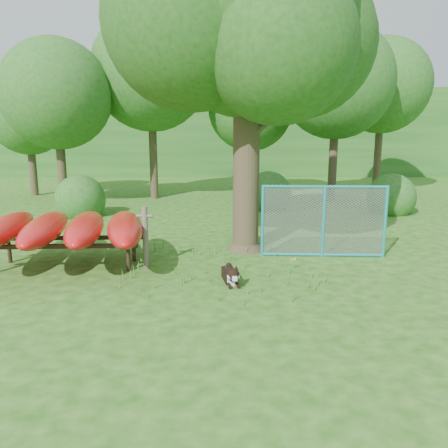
{
  "coord_description": "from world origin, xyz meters",
  "views": [
    {
      "loc": [
        0.17,
        -8.2,
        2.95
      ],
      "look_at": [
        0.2,
        1.2,
        1.0
      ],
      "focal_mm": 35.0,
      "sensor_mm": 36.0,
      "label": 1
    }
  ],
  "objects_px": {
    "husky_dog": "(231,275)",
    "fence_section": "(324,221)",
    "kayak_rack": "(65,229)",
    "oak_tree": "(245,22)"
  },
  "relations": [
    {
      "from": "kayak_rack",
      "to": "fence_section",
      "type": "distance_m",
      "value": 5.99
    },
    {
      "from": "fence_section",
      "to": "husky_dog",
      "type": "bearing_deg",
      "value": -137.37
    },
    {
      "from": "kayak_rack",
      "to": "fence_section",
      "type": "bearing_deg",
      "value": 5.19
    },
    {
      "from": "oak_tree",
      "to": "kayak_rack",
      "type": "bearing_deg",
      "value": -159.43
    },
    {
      "from": "kayak_rack",
      "to": "husky_dog",
      "type": "distance_m",
      "value": 3.9
    },
    {
      "from": "husky_dog",
      "to": "fence_section",
      "type": "height_order",
      "value": "fence_section"
    },
    {
      "from": "oak_tree",
      "to": "husky_dog",
      "type": "relative_size",
      "value": 8.1
    },
    {
      "from": "oak_tree",
      "to": "kayak_rack",
      "type": "relative_size",
      "value": 2.1
    },
    {
      "from": "husky_dog",
      "to": "fence_section",
      "type": "distance_m",
      "value": 3.06
    },
    {
      "from": "kayak_rack",
      "to": "fence_section",
      "type": "relative_size",
      "value": 1.31
    }
  ]
}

